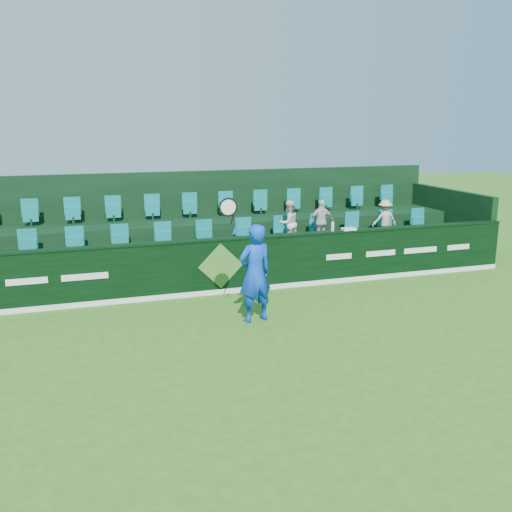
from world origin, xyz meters
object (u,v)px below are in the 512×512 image
object	(u,v)px
spectator_middle	(321,221)
spectator_right	(385,219)
drinks_bottle	(333,226)
tennis_player	(255,273)
spectator_left	(289,223)
towel	(349,229)

from	to	relation	value
spectator_middle	spectator_right	xyz separation A→B (m)	(1.95, 0.00, -0.05)
drinks_bottle	spectator_right	bearing A→B (deg)	27.47
drinks_bottle	tennis_player	bearing A→B (deg)	-142.33
spectator_left	spectator_right	size ratio (longest dim) A/B	1.09
tennis_player	spectator_middle	xyz separation A→B (m)	(2.95, 3.24, 0.37)
spectator_middle	towel	world-z (taller)	spectator_middle
spectator_left	spectator_middle	world-z (taller)	spectator_left
spectator_left	towel	bearing A→B (deg)	122.52
spectator_middle	spectator_right	bearing A→B (deg)	-177.21
spectator_left	spectator_middle	xyz separation A→B (m)	(0.95, 0.00, -0.00)
tennis_player	spectator_left	world-z (taller)	tennis_player
spectator_right	drinks_bottle	bearing A→B (deg)	31.66
towel	drinks_bottle	world-z (taller)	drinks_bottle
towel	drinks_bottle	bearing A→B (deg)	180.00
spectator_right	towel	xyz separation A→B (m)	(-1.70, -1.12, 0.02)
spectator_right	tennis_player	bearing A→B (deg)	37.67
spectator_right	towel	world-z (taller)	spectator_right
spectator_right	towel	bearing A→B (deg)	37.58
spectator_left	towel	distance (m)	1.65
drinks_bottle	towel	bearing A→B (deg)	0.00
spectator_left	tennis_player	bearing A→B (deg)	43.74
spectator_middle	drinks_bottle	size ratio (longest dim) A/B	5.10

